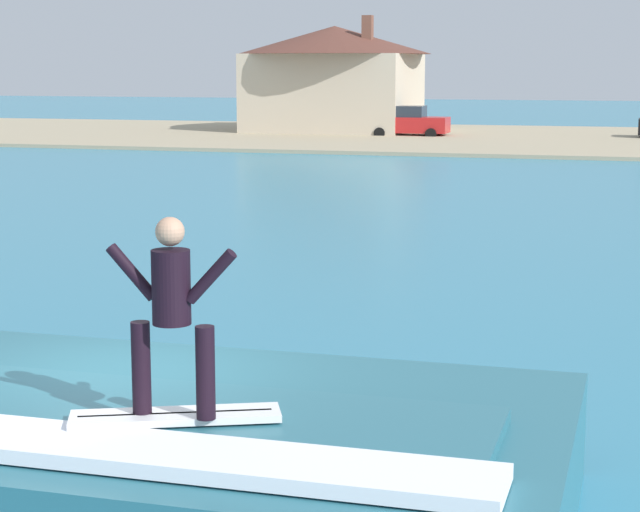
{
  "coord_description": "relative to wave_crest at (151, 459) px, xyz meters",
  "views": [
    {
      "loc": [
        5.02,
        -10.06,
        4.15
      ],
      "look_at": [
        0.75,
        4.71,
        1.56
      ],
      "focal_mm": 63.56,
      "sensor_mm": 36.0,
      "label": 1
    }
  ],
  "objects": [
    {
      "name": "surfer",
      "position": [
        0.59,
        -0.79,
        1.63
      ],
      "size": [
        1.14,
        0.32,
        1.67
      ],
      "color": "black",
      "rests_on": "surfboard"
    },
    {
      "name": "car_near_shore",
      "position": [
        -9.13,
        55.39,
        0.38
      ],
      "size": [
        4.59,
        2.2,
        1.86
      ],
      "color": "red",
      "rests_on": "ground_plane"
    },
    {
      "name": "shoreline_bank",
      "position": [
        -0.75,
        55.05,
        -0.48
      ],
      "size": [
        120.0,
        25.36,
        0.18
      ],
      "color": "tan",
      "rests_on": "ground_plane"
    },
    {
      "name": "house_with_chimney",
      "position": [
        -14.43,
        58.77,
        3.06
      ],
      "size": [
        11.9,
        11.9,
        7.09
      ],
      "color": "beige",
      "rests_on": "ground_plane"
    },
    {
      "name": "ground_plane",
      "position": [
        -0.75,
        0.91,
        -0.57
      ],
      "size": [
        260.0,
        260.0,
        0.0
      ],
      "primitive_type": "plane",
      "color": "teal"
    },
    {
      "name": "wave_crest",
      "position": [
        0.0,
        0.0,
        0.0
      ],
      "size": [
        7.59,
        4.4,
        1.22
      ],
      "color": "#296777",
      "rests_on": "ground_plane"
    },
    {
      "name": "surfboard",
      "position": [
        0.57,
        -0.71,
        0.67
      ],
      "size": [
        1.77,
        1.07,
        0.06
      ],
      "color": "white",
      "rests_on": "wave_crest"
    }
  ]
}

